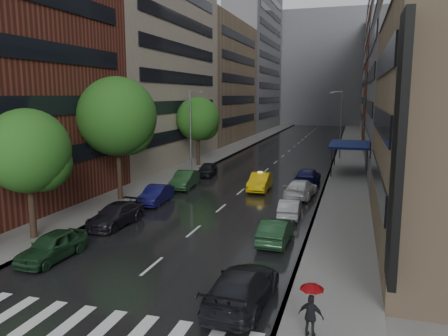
% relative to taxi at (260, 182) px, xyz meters
% --- Properties ---
extents(ground, '(220.00, 220.00, 0.00)m').
position_rel_taxi_xyz_m(ground, '(-1.51, -23.22, -0.78)').
color(ground, gray).
rests_on(ground, ground).
extents(road, '(14.00, 140.00, 0.01)m').
position_rel_taxi_xyz_m(road, '(-1.51, 26.78, -0.78)').
color(road, black).
rests_on(road, ground).
extents(sidewalk_left, '(4.00, 140.00, 0.15)m').
position_rel_taxi_xyz_m(sidewalk_left, '(-10.51, 26.78, -0.71)').
color(sidewalk_left, gray).
rests_on(sidewalk_left, ground).
extents(sidewalk_right, '(4.00, 140.00, 0.15)m').
position_rel_taxi_xyz_m(sidewalk_right, '(7.49, 26.78, -0.71)').
color(sidewalk_right, gray).
rests_on(sidewalk_right, ground).
extents(crosswalk, '(13.15, 2.80, 0.01)m').
position_rel_taxi_xyz_m(crosswalk, '(-1.31, -25.22, -0.77)').
color(crosswalk, silver).
rests_on(crosswalk, ground).
extents(buildings_left, '(8.00, 108.00, 38.00)m').
position_rel_taxi_xyz_m(buildings_left, '(-16.51, 35.57, 15.20)').
color(buildings_left, maroon).
rests_on(buildings_left, ground).
extents(buildings_right, '(8.05, 109.10, 36.00)m').
position_rel_taxi_xyz_m(buildings_right, '(13.48, 33.48, 14.25)').
color(buildings_right, '#937A5B').
rests_on(buildings_right, ground).
extents(building_far, '(40.00, 14.00, 32.00)m').
position_rel_taxi_xyz_m(building_far, '(-1.51, 94.78, 15.22)').
color(building_far, slate).
rests_on(building_far, ground).
extents(tree_near, '(4.92, 4.92, 7.84)m').
position_rel_taxi_xyz_m(tree_near, '(-10.11, -17.48, 4.58)').
color(tree_near, '#382619').
rests_on(tree_near, ground).
extents(tree_mid, '(6.30, 6.30, 10.04)m').
position_rel_taxi_xyz_m(tree_mid, '(-10.11, -7.33, 6.09)').
color(tree_mid, '#382619').
rests_on(tree_mid, ground).
extents(tree_far, '(5.26, 5.26, 8.38)m').
position_rel_taxi_xyz_m(tree_far, '(-10.11, 11.38, 4.95)').
color(tree_far, '#382619').
rests_on(tree_far, ground).
extents(taxi, '(1.80, 4.81, 1.57)m').
position_rel_taxi_xyz_m(taxi, '(0.00, 0.00, 0.00)').
color(taxi, yellow).
rests_on(taxi, ground).
extents(parked_cars_left, '(2.33, 29.58, 1.58)m').
position_rel_taxi_xyz_m(parked_cars_left, '(-6.91, -7.91, -0.05)').
color(parked_cars_left, '#1A3A20').
rests_on(parked_cars_left, ground).
extents(parked_cars_right, '(2.61, 31.22, 1.59)m').
position_rel_taxi_xyz_m(parked_cars_right, '(3.89, -8.12, -0.02)').
color(parked_cars_right, black).
rests_on(parked_cars_right, ground).
extents(ped_red_umbrella, '(0.97, 0.82, 2.01)m').
position_rel_taxi_xyz_m(ped_red_umbrella, '(6.85, -23.78, 0.56)').
color(ped_red_umbrella, black).
rests_on(ped_red_umbrella, sidewalk_right).
extents(street_lamp_left, '(1.74, 0.22, 9.00)m').
position_rel_taxi_xyz_m(street_lamp_left, '(-9.23, 6.78, 4.10)').
color(street_lamp_left, gray).
rests_on(street_lamp_left, sidewalk_left).
extents(street_lamp_right, '(1.74, 0.22, 9.00)m').
position_rel_taxi_xyz_m(street_lamp_right, '(6.21, 21.78, 4.10)').
color(street_lamp_right, gray).
rests_on(street_lamp_right, sidewalk_right).
extents(awning, '(4.00, 8.00, 3.12)m').
position_rel_taxi_xyz_m(awning, '(7.47, 11.78, 2.35)').
color(awning, navy).
rests_on(awning, sidewalk_right).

